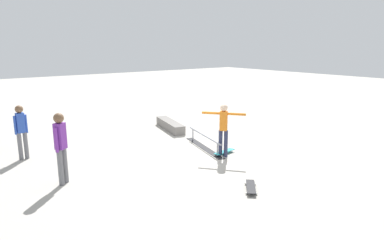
% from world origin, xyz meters
% --- Properties ---
extents(ground_plane, '(60.00, 60.00, 0.00)m').
position_xyz_m(ground_plane, '(0.00, 0.00, 0.00)').
color(ground_plane, '#ADA89E').
extents(grind_rail, '(2.49, 0.87, 0.44)m').
position_xyz_m(grind_rail, '(0.20, -0.77, 0.19)').
color(grind_rail, black).
rests_on(grind_rail, ground_plane).
extents(skate_ledge, '(2.18, 0.90, 0.34)m').
position_xyz_m(skate_ledge, '(2.94, -1.26, 0.17)').
color(skate_ledge, gray).
rests_on(skate_ledge, ground_plane).
extents(skater_main, '(1.06, 0.87, 1.61)m').
position_xyz_m(skater_main, '(-0.82, -0.66, 0.94)').
color(skater_main, '#2D3351').
rests_on(skater_main, ground_plane).
extents(skateboard_main, '(0.35, 0.82, 0.09)m').
position_xyz_m(skateboard_main, '(-0.67, -0.86, 0.07)').
color(skateboard_main, teal).
rests_on(skateboard_main, ground_plane).
extents(bystander_purple_shirt, '(0.31, 0.35, 1.75)m').
position_xyz_m(bystander_purple_shirt, '(0.02, 3.79, 0.99)').
color(bystander_purple_shirt, slate).
rests_on(bystander_purple_shirt, ground_plane).
extents(bystander_blue_shirt, '(0.22, 0.36, 1.61)m').
position_xyz_m(bystander_blue_shirt, '(2.57, 4.16, 0.91)').
color(bystander_blue_shirt, slate).
rests_on(bystander_blue_shirt, ground_plane).
extents(loose_skateboard_black, '(0.71, 0.70, 0.09)m').
position_xyz_m(loose_skateboard_black, '(-3.00, 0.46, 0.07)').
color(loose_skateboard_black, black).
rests_on(loose_skateboard_black, ground_plane).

